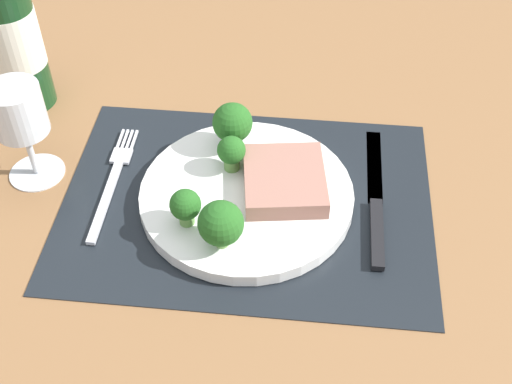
{
  "coord_description": "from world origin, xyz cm",
  "views": [
    {
      "loc": [
        6.64,
        -54.1,
        57.69
      ],
      "look_at": [
        1.1,
        -0.03,
        1.9
      ],
      "focal_mm": 47.39,
      "sensor_mm": 36.0,
      "label": 1
    }
  ],
  "objects": [
    {
      "name": "broccoli_near_steak",
      "position": [
        -6.0,
        -5.46,
        4.56
      ],
      "size": [
        3.49,
        3.49,
        4.58
      ],
      "color": "#5B8942",
      "rests_on": "plate"
    },
    {
      "name": "steak",
      "position": [
        4.29,
        1.08,
        3.01
      ],
      "size": [
        10.62,
        11.65,
        2.23
      ],
      "primitive_type": "cube",
      "rotation": [
        0.0,
        0.0,
        0.14
      ],
      "color": "#9E6B5B",
      "rests_on": "plate"
    },
    {
      "name": "plate",
      "position": [
        0.0,
        0.0,
        1.1
      ],
      "size": [
        24.86,
        24.86,
        1.6
      ],
      "primitive_type": "cylinder",
      "color": "white",
      "rests_on": "placemat"
    },
    {
      "name": "wine_bottle",
      "position": [
        -31.65,
        16.12,
        11.65
      ],
      "size": [
        7.11,
        7.11,
        31.47
      ],
      "color": "#143819",
      "rests_on": "ground_plane"
    },
    {
      "name": "broccoli_center",
      "position": [
        -1.76,
        -8.13,
        5.14
      ],
      "size": [
        4.93,
        4.93,
        5.76
      ],
      "color": "#6B994C",
      "rests_on": "plate"
    },
    {
      "name": "fork",
      "position": [
        -16.38,
        1.42,
        0.55
      ],
      "size": [
        2.4,
        19.2,
        0.5
      ],
      "rotation": [
        0.0,
        0.0,
        0.01
      ],
      "color": "silver",
      "rests_on": "placemat"
    },
    {
      "name": "knife",
      "position": [
        15.04,
        0.53,
        0.6
      ],
      "size": [
        1.8,
        23.0,
        0.8
      ],
      "rotation": [
        0.0,
        0.0,
        0.01
      ],
      "color": "black",
      "rests_on": "placemat"
    },
    {
      "name": "placemat",
      "position": [
        0.0,
        0.0,
        0.15
      ],
      "size": [
        43.06,
        31.58,
        0.3
      ],
      "primitive_type": "cube",
      "color": "black",
      "rests_on": "ground_plane"
    },
    {
      "name": "ground_plane",
      "position": [
        0.0,
        0.0,
        -1.5
      ],
      "size": [
        140.0,
        110.0,
        3.0
      ],
      "primitive_type": "cube",
      "color": "brown"
    },
    {
      "name": "broccoli_back_left",
      "position": [
        -2.17,
        3.67,
        4.54
      ],
      "size": [
        3.37,
        3.37,
        4.58
      ],
      "color": "#5B8942",
      "rests_on": "plate"
    },
    {
      "name": "broccoli_front_edge",
      "position": [
        -2.54,
        7.74,
        5.46
      ],
      "size": [
        4.87,
        4.87,
        6.07
      ],
      "color": "#6B994C",
      "rests_on": "plate"
    },
    {
      "name": "wine_glass",
      "position": [
        -26.1,
        2.3,
        8.87
      ],
      "size": [
        6.71,
        6.71,
        12.84
      ],
      "color": "silver",
      "rests_on": "ground_plane"
    }
  ]
}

